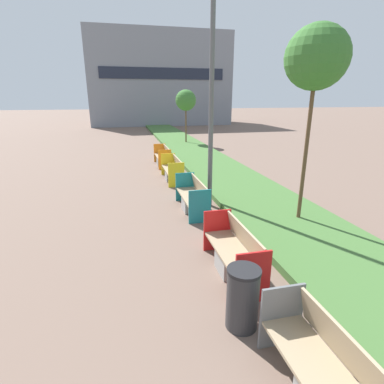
{
  "coord_description": "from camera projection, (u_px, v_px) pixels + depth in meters",
  "views": [
    {
      "loc": [
        -1.04,
        2.33,
        3.3
      ],
      "look_at": [
        0.9,
        10.55,
        0.6
      ],
      "focal_mm": 28.0,
      "sensor_mm": 36.0,
      "label": 1
    }
  ],
  "objects": [
    {
      "name": "planter_grass_strip",
      "position": [
        244.0,
        189.0,
        10.87
      ],
      "size": [
        2.8,
        120.0,
        0.18
      ],
      "color": "#426B33",
      "rests_on": "ground"
    },
    {
      "name": "building_backdrop",
      "position": [
        159.0,
        80.0,
        37.12
      ],
      "size": [
        16.4,
        8.46,
        10.44
      ],
      "color": "gray",
      "rests_on": "ground"
    },
    {
      "name": "bench_red_frame",
      "position": [
        234.0,
        255.0,
        5.81
      ],
      "size": [
        0.65,
        1.93,
        0.94
      ],
      "color": "#9E9B96",
      "rests_on": "ground"
    },
    {
      "name": "bench_teal_frame",
      "position": [
        193.0,
        199.0,
        8.99
      ],
      "size": [
        0.65,
        1.98,
        0.94
      ],
      "color": "#9E9B96",
      "rests_on": "ground"
    },
    {
      "name": "bench_yellow_frame",
      "position": [
        173.0,
        172.0,
        12.27
      ],
      "size": [
        0.65,
        2.02,
        0.94
      ],
      "color": "#9E9B96",
      "rests_on": "ground"
    },
    {
      "name": "bench_orange_frame",
      "position": [
        163.0,
        158.0,
        14.98
      ],
      "size": [
        0.65,
        1.92,
        0.94
      ],
      "color": "#9E9B96",
      "rests_on": "ground"
    },
    {
      "name": "litter_bin",
      "position": [
        243.0,
        298.0,
        4.38
      ],
      "size": [
        0.5,
        0.5,
        0.97
      ],
      "color": "#2D2D30",
      "rests_on": "ground"
    },
    {
      "name": "street_lamp_post",
      "position": [
        212.0,
        42.0,
        8.08
      ],
      "size": [
        0.24,
        0.44,
        8.62
      ],
      "color": "#56595B",
      "rests_on": "ground"
    },
    {
      "name": "sapling_tree_near",
      "position": [
        317.0,
        59.0,
        6.92
      ],
      "size": [
        1.48,
        1.48,
        4.91
      ],
      "color": "brown",
      "rests_on": "ground"
    },
    {
      "name": "sapling_tree_far",
      "position": [
        186.0,
        100.0,
        20.69
      ],
      "size": [
        1.43,
        1.43,
        3.77
      ],
      "color": "brown",
      "rests_on": "ground"
    }
  ]
}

